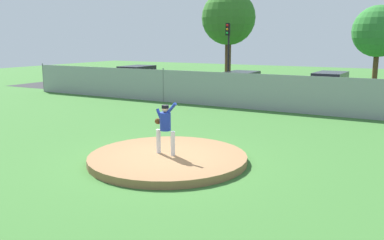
# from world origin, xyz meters

# --- Properties ---
(ground_plane) EXTENTS (80.00, 80.00, 0.00)m
(ground_plane) POSITION_xyz_m (0.00, 6.00, 0.00)
(ground_plane) COLOR #386B2D
(asphalt_strip) EXTENTS (44.00, 7.00, 0.01)m
(asphalt_strip) POSITION_xyz_m (0.00, 14.50, 0.00)
(asphalt_strip) COLOR #2B2B2D
(asphalt_strip) RESTS_ON ground_plane
(pitchers_mound) EXTENTS (4.69, 4.69, 0.22)m
(pitchers_mound) POSITION_xyz_m (0.00, 0.00, 0.11)
(pitchers_mound) COLOR olive
(pitchers_mound) RESTS_ON ground_plane
(pitcher_youth) EXTENTS (0.79, 0.32, 1.58)m
(pitcher_youth) POSITION_xyz_m (-0.10, 0.03, 1.12)
(pitcher_youth) COLOR silver
(pitcher_youth) RESTS_ON pitchers_mound
(baseball) EXTENTS (0.07, 0.07, 0.07)m
(baseball) POSITION_xyz_m (-0.18, 0.59, 0.26)
(baseball) COLOR white
(baseball) RESTS_ON pitchers_mound
(chainlink_fence) EXTENTS (33.08, 0.07, 1.96)m
(chainlink_fence) POSITION_xyz_m (0.00, 10.00, 0.93)
(chainlink_fence) COLOR gray
(chainlink_fence) RESTS_ON ground_plane
(parked_car_slate) EXTENTS (1.90, 4.84, 1.72)m
(parked_car_slate) POSITION_xyz_m (1.85, 14.61, 0.82)
(parked_car_slate) COLOR slate
(parked_car_slate) RESTS_ON ground_plane
(parked_car_charcoal) EXTENTS (1.98, 4.74, 1.68)m
(parked_car_charcoal) POSITION_xyz_m (-11.80, 14.50, 0.81)
(parked_car_charcoal) COLOR #232328
(parked_car_charcoal) RESTS_ON ground_plane
(parked_car_champagne) EXTENTS (1.94, 4.64, 1.59)m
(parked_car_champagne) POSITION_xyz_m (-3.51, 14.18, 0.77)
(parked_car_champagne) COLOR tan
(parked_car_champagne) RESTS_ON ground_plane
(traffic_cone_orange) EXTENTS (0.40, 0.40, 0.55)m
(traffic_cone_orange) POSITION_xyz_m (-8.62, 15.00, 0.26)
(traffic_cone_orange) COLOR orange
(traffic_cone_orange) RESTS_ON asphalt_strip
(traffic_light_near) EXTENTS (0.28, 0.46, 4.76)m
(traffic_light_near) POSITION_xyz_m (-6.33, 18.50, 3.26)
(traffic_light_near) COLOR black
(traffic_light_near) RESTS_ON ground_plane
(tree_slender_far) EXTENTS (4.59, 4.59, 7.69)m
(tree_slender_far) POSITION_xyz_m (-8.37, 23.09, 5.35)
(tree_slender_far) COLOR #4C331E
(tree_slender_far) RESTS_ON ground_plane
(tree_bushy_near) EXTENTS (3.82, 3.82, 6.09)m
(tree_bushy_near) POSITION_xyz_m (3.37, 24.08, 4.16)
(tree_bushy_near) COLOR #4C331E
(tree_bushy_near) RESTS_ON ground_plane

